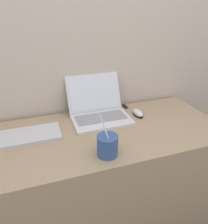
% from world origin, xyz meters
% --- Properties ---
extents(wall_back, '(7.00, 0.04, 2.50)m').
position_xyz_m(wall_back, '(0.00, 0.66, 1.25)').
color(wall_back, beige).
rests_on(wall_back, ground_plane).
extents(desk, '(1.43, 0.62, 0.71)m').
position_xyz_m(desk, '(0.00, 0.31, 0.35)').
color(desk, tan).
rests_on(desk, ground_plane).
extents(laptop, '(0.36, 0.34, 0.25)m').
position_xyz_m(laptop, '(0.03, 0.49, 0.77)').
color(laptop, silver).
rests_on(laptop, desk).
extents(drink_cup, '(0.10, 0.10, 0.22)m').
position_xyz_m(drink_cup, '(-0.05, 0.10, 0.77)').
color(drink_cup, '#33518C').
rests_on(drink_cup, desk).
extents(computer_mouse, '(0.05, 0.11, 0.04)m').
position_xyz_m(computer_mouse, '(0.28, 0.43, 0.73)').
color(computer_mouse, black).
rests_on(computer_mouse, desk).
extents(external_keyboard, '(0.45, 0.18, 0.02)m').
position_xyz_m(external_keyboard, '(-0.47, 0.39, 0.72)').
color(external_keyboard, silver).
rests_on(external_keyboard, desk).
extents(usb_stick, '(0.02, 0.06, 0.01)m').
position_xyz_m(usb_stick, '(0.25, 0.58, 0.71)').
color(usb_stick, black).
rests_on(usb_stick, desk).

